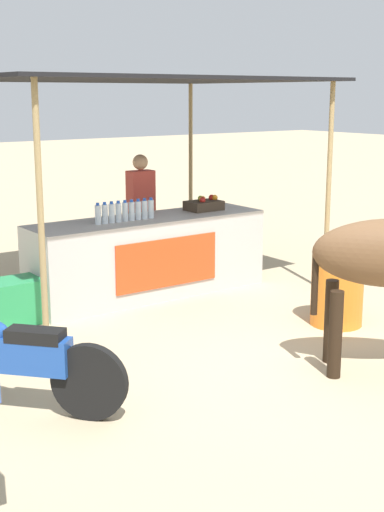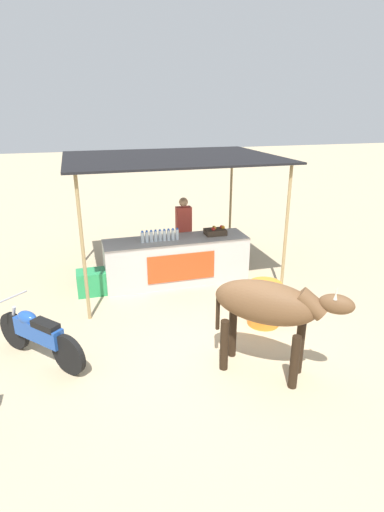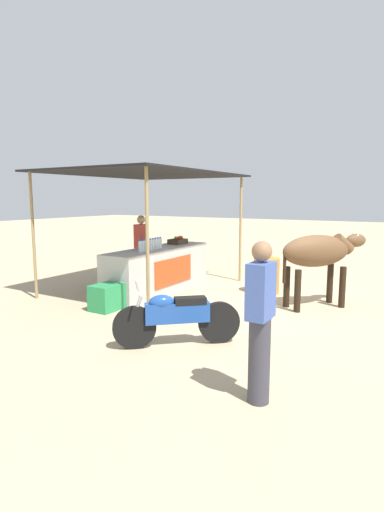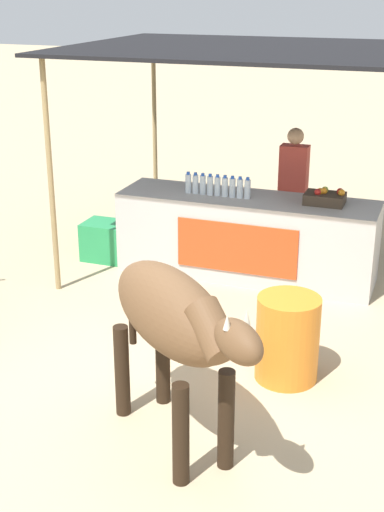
{
  "view_description": "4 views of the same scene",
  "coord_description": "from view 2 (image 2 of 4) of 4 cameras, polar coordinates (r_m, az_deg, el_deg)",
  "views": [
    {
      "loc": [
        -4.55,
        -4.97,
        2.43
      ],
      "look_at": [
        -0.43,
        0.71,
        0.82
      ],
      "focal_mm": 50.0,
      "sensor_mm": 36.0,
      "label": 1
    },
    {
      "loc": [
        -1.9,
        -5.46,
        3.54
      ],
      "look_at": [
        -0.11,
        0.64,
        1.15
      ],
      "focal_mm": 28.0,
      "sensor_mm": 36.0,
      "label": 2
    },
    {
      "loc": [
        -7.15,
        -2.93,
        2.06
      ],
      "look_at": [
        0.29,
        1.5,
        0.8
      ],
      "focal_mm": 28.0,
      "sensor_mm": 36.0,
      "label": 3
    },
    {
      "loc": [
        2.11,
        -5.42,
        3.28
      ],
      "look_at": [
        -0.18,
        0.82,
        0.71
      ],
      "focal_mm": 50.0,
      "sensor_mm": 36.0,
      "label": 4
    }
  ],
  "objects": [
    {
      "name": "ground_plane",
      "position": [
        6.78,
        2.5,
        -10.91
      ],
      "size": [
        60.0,
        60.0,
        0.0
      ],
      "primitive_type": "plane",
      "color": "tan"
    },
    {
      "name": "stall_counter",
      "position": [
        8.46,
        -2.22,
        -0.63
      ],
      "size": [
        3.0,
        0.82,
        0.96
      ],
      "color": "#B2ADA8",
      "rests_on": "ground"
    },
    {
      "name": "stall_awning",
      "position": [
        8.25,
        -2.95,
        13.33
      ],
      "size": [
        4.2,
        3.2,
        2.61
      ],
      "color": "black",
      "rests_on": "ground"
    },
    {
      "name": "water_bottle_row",
      "position": [
        8.15,
        -4.59,
        2.91
      ],
      "size": [
        0.79,
        0.07,
        0.25
      ],
      "color": "silver",
      "rests_on": "stall_counter"
    },
    {
      "name": "fruit_crate",
      "position": [
        8.57,
        3.36,
        3.54
      ],
      "size": [
        0.44,
        0.32,
        0.18
      ],
      "color": "#3F3326",
      "rests_on": "stall_counter"
    },
    {
      "name": "vendor_behind_counter",
      "position": [
        9.12,
        -1.19,
        3.42
      ],
      "size": [
        0.34,
        0.22,
        1.65
      ],
      "color": "#383842",
      "rests_on": "ground"
    },
    {
      "name": "cooler_box",
      "position": [
        8.25,
        -14.03,
        -3.65
      ],
      "size": [
        0.6,
        0.44,
        0.48
      ],
      "primitive_type": "cube",
      "color": "#268C4C",
      "rests_on": "ground"
    },
    {
      "name": "water_barrel",
      "position": [
        6.97,
        10.28,
        -6.7
      ],
      "size": [
        0.55,
        0.55,
        0.77
      ],
      "primitive_type": "cylinder",
      "color": "orange",
      "rests_on": "ground"
    },
    {
      "name": "cow",
      "position": [
        5.47,
        10.99,
        -7.09
      ],
      "size": [
        1.62,
        1.46,
        1.44
      ],
      "color": "brown",
      "rests_on": "ground"
    },
    {
      "name": "motorcycle_parked",
      "position": [
        6.34,
        -21.14,
        -10.36
      ],
      "size": [
        1.26,
        1.4,
        0.9
      ],
      "color": "black",
      "rests_on": "ground"
    }
  ]
}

